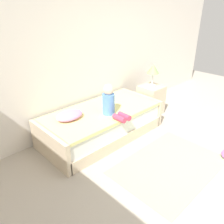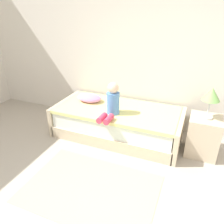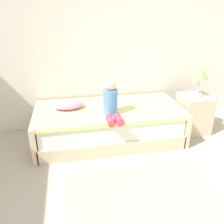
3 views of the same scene
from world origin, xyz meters
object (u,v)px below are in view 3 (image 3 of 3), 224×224
object	(u,v)px
pillow	(68,104)
bed	(109,124)
nightstand	(193,114)
table_lamp	(200,74)
child_figure	(111,101)

from	to	relation	value
pillow	bed	bearing A→B (deg)	-9.86
nightstand	bed	bearing A→B (deg)	179.41
bed	table_lamp	world-z (taller)	table_lamp
nightstand	pillow	xyz separation A→B (m)	(-1.93, 0.11, 0.26)
table_lamp	child_figure	xyz separation A→B (m)	(-1.36, -0.21, -0.23)
bed	child_figure	bearing A→B (deg)	-92.81
bed	table_lamp	bearing A→B (deg)	-0.59
table_lamp	child_figure	size ratio (longest dim) A/B	0.88
child_figure	table_lamp	bearing A→B (deg)	8.95
nightstand	pillow	size ratio (longest dim) A/B	1.36
child_figure	pillow	world-z (taller)	child_figure
bed	pillow	world-z (taller)	pillow
nightstand	child_figure	bearing A→B (deg)	-171.05
nightstand	table_lamp	bearing A→B (deg)	0.00
bed	table_lamp	distance (m)	1.52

